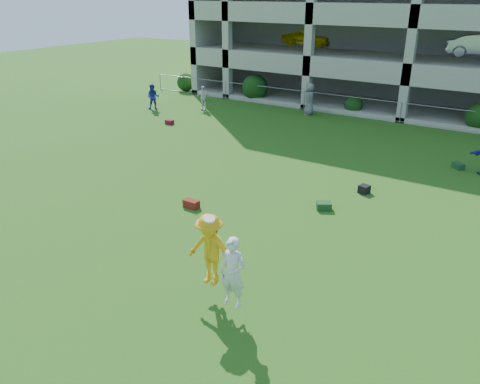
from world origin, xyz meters
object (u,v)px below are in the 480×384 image
Objects in this scene: bystander_a at (153,97)px; crate_d at (364,189)px; bystander_b at (203,98)px; bystander_c at (309,99)px; parking_garage at (448,6)px; frisbee_contest at (215,255)px.

crate_d is at bearing -51.89° from bystander_a.
bystander_a is at bearing 159.98° from crate_d.
bystander_c reaches higher than bystander_b.
crate_d is at bearing -46.42° from bystander_b.
crate_d is at bearing -85.11° from parking_garage.
bystander_b is 0.05× the size of parking_garage.
bystander_b is 19.85m from frisbee_contest.
frisbee_contest reaches higher than bystander_b.
crate_d is at bearing 84.56° from frisbee_contest.
bystander_c is (6.07, 2.52, 0.19)m from bystander_b.
bystander_c reaches higher than bystander_a.
parking_garage reaches higher than crate_d.
bystander_a is 20.49m from frisbee_contest.
bystander_b is (2.73, 1.59, -0.03)m from bystander_a.
parking_garage is at bearing 94.89° from crate_d.
parking_garage is at bearing 91.79° from frisbee_contest.
frisbee_contest reaches higher than bystander_c.
bystander_a is at bearing -166.68° from bystander_b.
bystander_b is 0.71× the size of frisbee_contest.
bystander_c is at bearing -118.13° from parking_garage.
bystander_c is 0.89× the size of frisbee_contest.
crate_d is (12.94, -7.30, -0.61)m from bystander_b.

